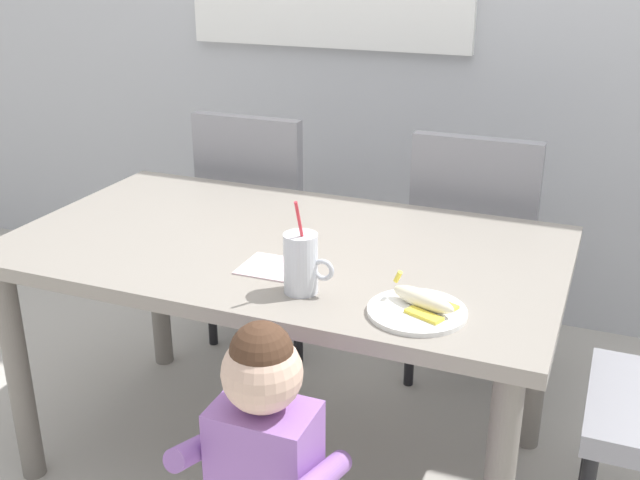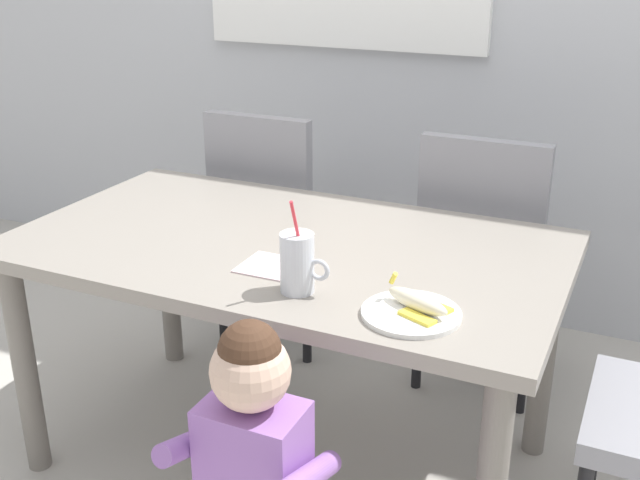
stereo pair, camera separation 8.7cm
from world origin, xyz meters
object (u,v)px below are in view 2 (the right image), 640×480
object	(u,v)px
dining_chair_right	(485,250)
paper_napkin	(270,266)
milk_cup	(298,266)
peeled_banana	(418,302)
dining_table	(287,271)
snack_plate	(411,314)
toddler_standing	(253,452)
dining_chair_left	(274,216)

from	to	relation	value
dining_chair_right	paper_napkin	distance (m)	0.95
milk_cup	peeled_banana	bearing A→B (deg)	0.79
dining_table	snack_plate	xyz separation A→B (m)	(0.47, -0.29, 0.10)
milk_cup	peeled_banana	size ratio (longest dim) A/B	1.42
toddler_standing	peeled_banana	world-z (taller)	toddler_standing
dining_table	dining_chair_left	world-z (taller)	dining_chair_left
dining_chair_right	peeled_banana	xyz separation A→B (m)	(0.05, -0.95, 0.24)
milk_cup	snack_plate	distance (m)	0.30
dining_table	dining_chair_left	bearing A→B (deg)	120.88
milk_cup	snack_plate	xyz separation A→B (m)	(0.29, -0.01, -0.06)
dining_table	dining_chair_right	bearing A→B (deg)	57.46
milk_cup	snack_plate	bearing A→B (deg)	-1.68
milk_cup	paper_napkin	bearing A→B (deg)	142.22
dining_chair_left	peeled_banana	world-z (taller)	dining_chair_left
dining_table	milk_cup	size ratio (longest dim) A/B	6.30
dining_chair_left	snack_plate	distance (m)	1.31
milk_cup	peeled_banana	world-z (taller)	milk_cup
peeled_banana	dining_chair_left	bearing A→B (deg)	132.98
dining_table	peeled_banana	size ratio (longest dim) A/B	8.95
paper_napkin	toddler_standing	bearing A→B (deg)	-66.63
dining_table	dining_chair_right	distance (m)	0.80
dining_chair_left	toddler_standing	size ratio (longest dim) A/B	1.15
dining_table	snack_plate	world-z (taller)	snack_plate
peeled_banana	paper_napkin	xyz separation A→B (m)	(-0.44, 0.10, -0.03)
peeled_banana	paper_napkin	distance (m)	0.45
toddler_standing	snack_plate	world-z (taller)	toddler_standing
toddler_standing	milk_cup	xyz separation A→B (m)	(-0.06, 0.34, 0.29)
snack_plate	dining_table	bearing A→B (deg)	148.23
toddler_standing	paper_napkin	xyz separation A→B (m)	(-0.19, 0.45, 0.22)
dining_table	toddler_standing	world-z (taller)	toddler_standing
toddler_standing	milk_cup	bearing A→B (deg)	99.87
dining_chair_right	toddler_standing	xyz separation A→B (m)	(-0.19, -1.29, -0.02)
dining_chair_right	toddler_standing	size ratio (longest dim) A/B	1.15
snack_plate	dining_chair_left	bearing A→B (deg)	132.22
dining_chair_right	paper_napkin	xyz separation A→B (m)	(-0.38, -0.85, 0.21)
dining_chair_left	paper_napkin	size ratio (longest dim) A/B	6.40
toddler_standing	dining_chair_left	bearing A→B (deg)	116.17
dining_chair_left	dining_chair_right	xyz separation A→B (m)	(0.82, 0.01, 0.00)
toddler_standing	paper_napkin	world-z (taller)	toddler_standing
dining_table	toddler_standing	xyz separation A→B (m)	(0.24, -0.62, -0.13)
dining_chair_right	dining_table	bearing A→B (deg)	57.46
snack_plate	paper_napkin	xyz separation A→B (m)	(-0.43, 0.11, -0.00)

